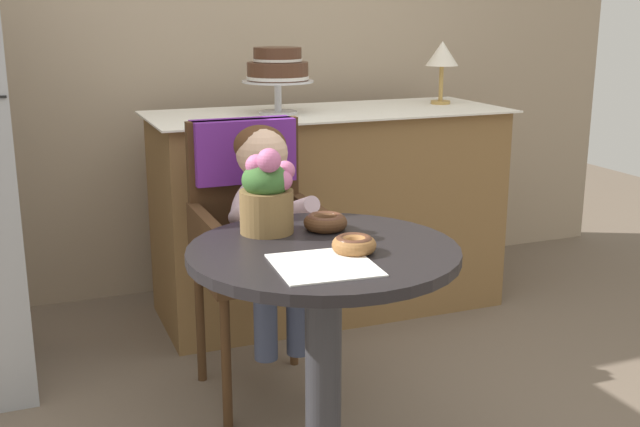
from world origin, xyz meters
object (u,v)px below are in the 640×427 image
donut_mid (325,221)px  flower_vase (267,192)px  table_lamp (442,56)px  donut_front (354,244)px  tiered_cake_stand (278,69)px  seated_child (266,213)px  cafe_table (323,322)px  wicker_chair (252,213)px

donut_mid → flower_vase: (-0.16, 0.03, 0.09)m
flower_vase → table_lamp: table_lamp is taller
donut_front → tiered_cake_stand: bearing=79.1°
donut_front → tiered_cake_stand: tiered_cake_stand is taller
donut_front → flower_vase: flower_vase is taller
donut_front → table_lamp: (1.07, 1.42, 0.37)m
donut_front → tiered_cake_stand: 1.44m
donut_front → table_lamp: table_lamp is taller
flower_vase → table_lamp: bearing=43.6°
seated_child → flower_vase: size_ratio=2.96×
cafe_table → donut_mid: (0.07, 0.15, 0.24)m
cafe_table → table_lamp: size_ratio=2.53×
flower_vase → donut_front: bearing=-60.8°
seated_child → tiered_cake_stand: bearing=68.1°
flower_vase → tiered_cake_stand: tiered_cake_stand is taller
wicker_chair → table_lamp: 1.37m
donut_mid → flower_vase: flower_vase is taller
wicker_chair → cafe_table: bearing=-90.6°
seated_child → table_lamp: table_lamp is taller
donut_front → cafe_table: bearing=126.6°
seated_child → wicker_chair: bearing=90.0°
wicker_chair → seated_child: bearing=-89.1°
cafe_table → tiered_cake_stand: size_ratio=2.40×
donut_front → tiered_cake_stand: (0.26, 1.37, 0.34)m
cafe_table → donut_mid: donut_mid is taller
cafe_table → donut_front: donut_front is taller
wicker_chair → donut_front: 0.79m
donut_front → flower_vase: size_ratio=0.47×
donut_front → donut_mid: size_ratio=0.93×
seated_child → table_lamp: bearing=35.6°
tiered_cake_stand → table_lamp: 0.81m
donut_mid → tiered_cake_stand: (0.25, 1.15, 0.34)m
seated_child → donut_mid: (0.05, -0.40, 0.07)m
seated_child → donut_mid: 0.41m
cafe_table → tiered_cake_stand: 1.46m
wicker_chair → donut_front: (0.04, -0.78, 0.10)m
seated_child → flower_vase: flower_vase is taller
seated_child → donut_mid: size_ratio=5.87×
cafe_table → wicker_chair: (0.02, 0.71, 0.13)m
table_lamp → donut_front: bearing=-127.0°
donut_front → wicker_chair: bearing=92.7°
tiered_cake_stand → wicker_chair: bearing=-116.9°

